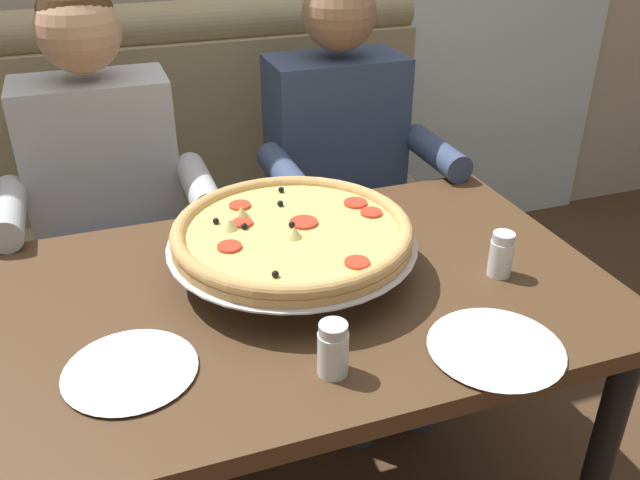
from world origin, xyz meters
name	(u,v)px	position (x,y,z in m)	size (l,w,h in m)	color
booth_bench	(222,239)	(0.00, 0.87, 0.40)	(1.54, 0.78, 1.13)	#998966
dining_table	(301,324)	(0.00, 0.00, 0.64)	(1.29, 0.81, 0.74)	#4C331E
diner_left	(108,203)	(-0.35, 0.61, 0.71)	(0.54, 0.64, 1.27)	#2D3342
diner_right	(348,169)	(0.35, 0.61, 0.71)	(0.54, 0.64, 1.27)	#2D3342
pizza	(292,233)	(0.01, 0.07, 0.83)	(0.53, 0.53, 0.13)	silver
shaker_parmesan	(501,257)	(0.42, -0.09, 0.78)	(0.05, 0.05, 0.10)	white
shaker_oregano	(333,352)	(-0.03, -0.27, 0.78)	(0.05, 0.05, 0.10)	white
plate_near_left	(130,368)	(-0.36, -0.15, 0.75)	(0.23, 0.23, 0.02)	white
plate_near_right	(496,345)	(0.27, -0.31, 0.75)	(0.25, 0.25, 0.02)	white
patio_chair	(424,77)	(1.36, 2.04, 0.52)	(0.43, 0.43, 0.86)	black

